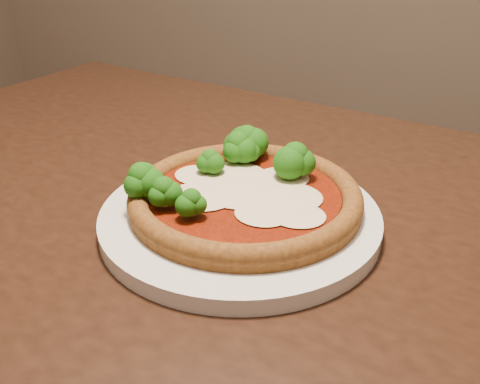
% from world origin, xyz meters
% --- Properties ---
extents(dining_table, '(1.41, 1.10, 0.75)m').
position_xyz_m(dining_table, '(0.01, 0.12, 0.66)').
color(dining_table, black).
rests_on(dining_table, floor).
extents(plate, '(0.30, 0.30, 0.02)m').
position_xyz_m(plate, '(0.04, 0.13, 0.76)').
color(plate, silver).
rests_on(plate, dining_table).
extents(pizza, '(0.25, 0.25, 0.06)m').
position_xyz_m(pizza, '(0.03, 0.15, 0.79)').
color(pizza, brown).
rests_on(pizza, plate).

